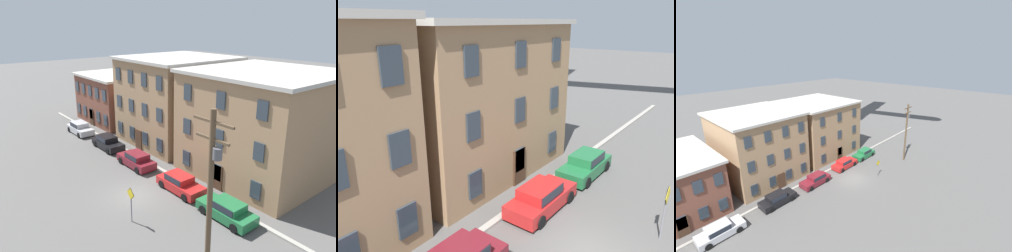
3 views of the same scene
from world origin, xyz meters
The scene contains 11 objects.
ground_plane centered at (0.00, 0.00, 0.00)m, with size 200.00×200.00×0.00m, color #565451.
kerb_strip centered at (0.00, 4.50, 0.08)m, with size 56.00×0.36×0.16m, color #9E998E.
apartment_midblock centered at (-8.20, 11.43, 4.86)m, with size 10.61×11.38×9.70m.
apartment_far centered at (3.48, 11.75, 4.74)m, with size 11.97×12.00×9.45m.
car_silver centered at (-17.23, 3.15, 0.75)m, with size 4.40×1.92×1.43m.
car_black centered at (-10.53, 3.39, 0.75)m, with size 4.40×1.92×1.43m.
car_maroon centered at (-4.49, 3.21, 0.75)m, with size 4.40×1.92×1.43m.
car_red centered at (1.78, 3.37, 0.75)m, with size 4.40×1.92×1.43m.
car_green centered at (6.94, 3.30, 0.75)m, with size 4.40×1.92×1.43m.
caution_sign centered at (3.00, -2.17, 1.78)m, with size 0.93×0.08×2.67m.
utility_pole centered at (10.68, -2.48, 5.50)m, with size 2.40×0.44×9.81m.
Camera 3 is at (-22.52, -18.09, 17.54)m, focal length 24.00 mm.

